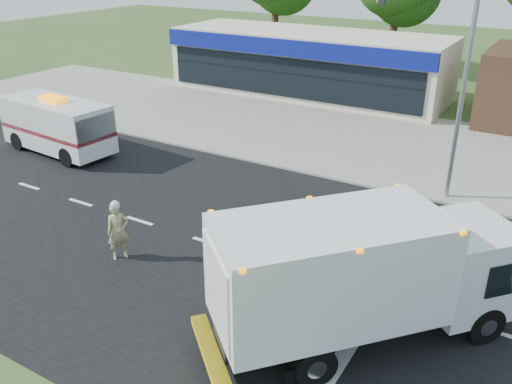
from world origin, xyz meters
TOP-DOWN VIEW (x-y plane):
  - ground at (0.00, 0.00)m, footprint 120.00×120.00m
  - road_asphalt at (0.00, 0.00)m, footprint 60.00×14.00m
  - sidewalk at (0.00, 8.20)m, footprint 60.00×2.40m
  - parking_apron at (0.00, 14.00)m, footprint 60.00×9.00m
  - lane_markings at (1.35, -1.35)m, footprint 55.20×7.00m
  - ems_box_truck at (3.03, -2.07)m, footprint 7.04×7.51m
  - emergency_worker at (-4.82, -2.18)m, footprint 0.76×0.82m
  - ambulance_van at (-14.00, 3.54)m, footprint 5.93×2.68m
  - retail_strip_mall at (-9.00, 19.93)m, footprint 18.00×6.20m
  - traffic_signal_pole at (2.35, 7.60)m, footprint 3.51×0.25m

SIDE VIEW (x-z plane):
  - ground at x=0.00m, z-range 0.00..0.00m
  - road_asphalt at x=0.00m, z-range -0.01..0.01m
  - parking_apron at x=0.00m, z-range 0.00..0.02m
  - lane_markings at x=1.35m, z-range 0.01..0.02m
  - sidewalk at x=0.00m, z-range 0.00..0.12m
  - emergency_worker at x=-4.82m, z-range -0.02..1.96m
  - ambulance_van at x=-14.00m, z-range 0.01..2.73m
  - retail_strip_mall at x=-9.00m, z-range 0.01..4.01m
  - ems_box_truck at x=3.03m, z-range 0.27..3.76m
  - traffic_signal_pole at x=2.35m, z-range 0.92..8.92m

